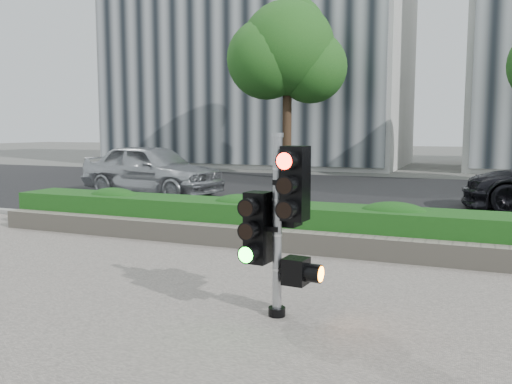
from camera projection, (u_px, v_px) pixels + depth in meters
ground at (246, 284)px, 7.05m from camera, size 120.00×120.00×0.00m
sidewalk at (133, 357)px, 4.76m from camera, size 16.00×11.00×0.03m
road at (379, 196)px, 16.23m from camera, size 60.00×13.00×0.02m
curb at (314, 236)px, 9.94m from camera, size 60.00×0.25×0.12m
stone_wall at (293, 241)px, 8.78m from camera, size 12.00×0.32×0.34m
hedge at (305, 224)px, 9.35m from camera, size 12.00×1.00×0.68m
building_left at (262, 32)px, 30.71m from camera, size 16.00×9.00×15.00m
tree_left at (288, 52)px, 21.55m from camera, size 4.61×4.03×7.34m
traffic_signal at (281, 216)px, 5.66m from camera, size 0.68×0.51×1.94m
car_silver at (152, 169)px, 16.32m from camera, size 4.82×2.54×1.56m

